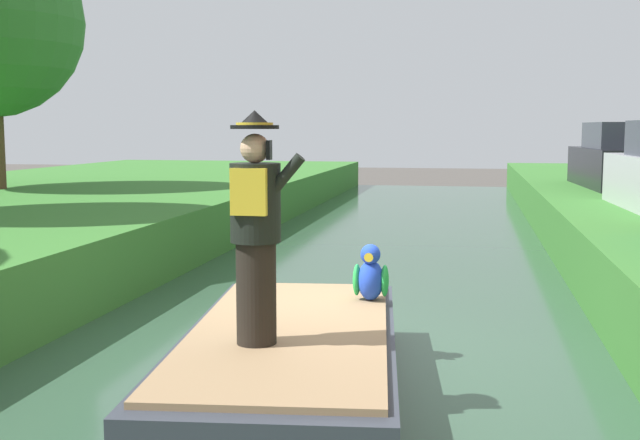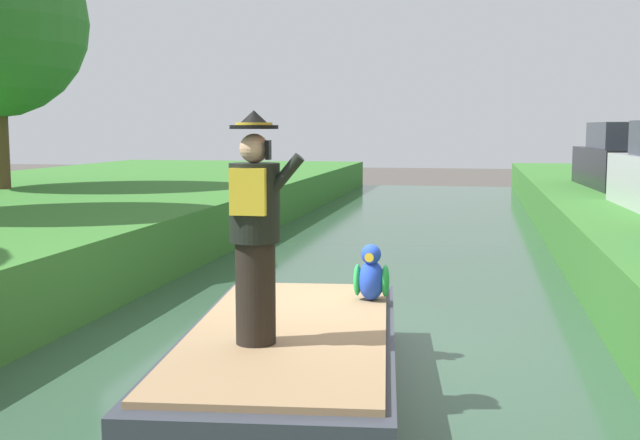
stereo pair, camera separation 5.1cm
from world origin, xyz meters
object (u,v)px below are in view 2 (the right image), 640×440
at_px(parked_car_dark, 626,160).
at_px(parrot_plush, 371,276).
at_px(person_pirate, 255,229).
at_px(boat, 290,362).

bearing_deg(parked_car_dark, parrot_plush, -110.84).
height_order(person_pirate, parked_car_dark, person_pirate).
distance_m(parrot_plush, parked_car_dark, 12.42).
bearing_deg(person_pirate, parked_car_dark, 75.51).
relative_size(boat, person_pirate, 2.36).
relative_size(parrot_plush, parked_car_dark, 0.14).
xyz_separation_m(boat, parked_car_dark, (4.96, 12.79, 1.28)).
bearing_deg(parrot_plush, parked_car_dark, 69.16).
distance_m(person_pirate, parked_car_dark, 14.28).
height_order(boat, person_pirate, person_pirate).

